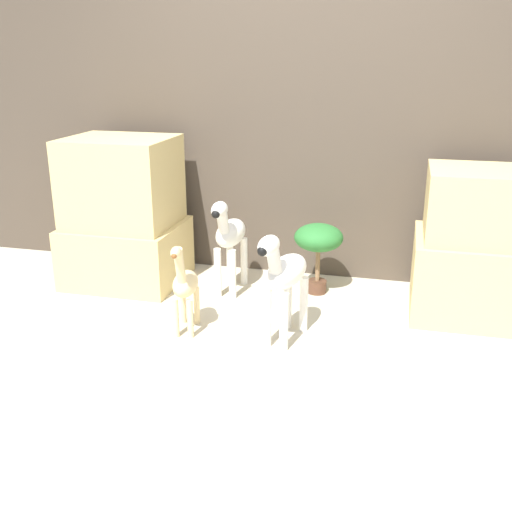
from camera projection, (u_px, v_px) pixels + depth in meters
ground_plane at (259, 354)px, 3.31m from camera, size 14.00×14.00×0.00m
wall_back at (305, 124)px, 4.20m from camera, size 6.40×0.08×2.20m
rock_pillar_left at (124, 215)px, 4.21m from camera, size 0.78×0.67×1.03m
rock_pillar_right at (480, 248)px, 3.69m from camera, size 0.78×0.67×0.92m
zebra_right at (284, 275)px, 3.33m from camera, size 0.26×0.54×0.69m
zebra_left at (229, 236)px, 4.04m from camera, size 0.18×0.53×0.69m
giraffe_figurine at (185, 285)px, 3.48m from camera, size 0.18×0.40×0.59m
potted_palm_front at (319, 241)px, 4.03m from camera, size 0.33×0.33×0.49m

